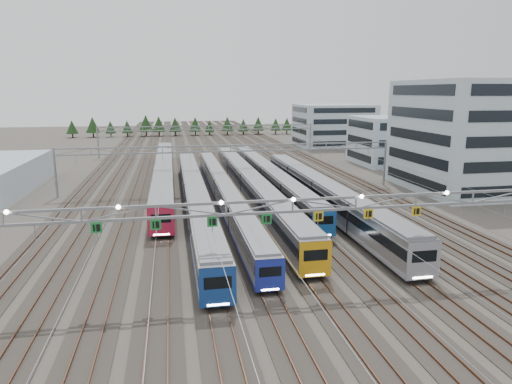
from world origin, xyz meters
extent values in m
plane|color=#47423A|center=(0.00, 0.00, 0.00)|extent=(400.00, 400.00, 0.00)
cube|color=#2D2823|center=(0.00, 100.00, 0.04)|extent=(54.00, 260.00, 0.08)
cube|color=brown|center=(-25.47, 100.00, 0.16)|extent=(0.08, 260.00, 0.16)
cube|color=brown|center=(25.47, 100.00, 0.16)|extent=(0.08, 260.00, 0.16)
cube|color=brown|center=(-0.72, 100.00, 0.16)|extent=(0.08, 260.00, 0.16)
cube|color=brown|center=(0.72, 100.00, 0.16)|extent=(0.08, 260.00, 0.16)
cube|color=black|center=(-11.25, 47.51, 0.43)|extent=(2.53, 64.34, 0.38)
cube|color=#A9ABB1|center=(-11.25, 47.51, 2.29)|extent=(2.98, 65.65, 3.35)
cube|color=black|center=(-11.25, 47.51, 2.69)|extent=(3.04, 65.33, 1.01)
cube|color=#B91C3D|center=(-11.25, 47.51, 0.88)|extent=(3.03, 65.33, 0.37)
cube|color=slate|center=(-11.25, 47.51, 4.07)|extent=(2.68, 64.34, 0.27)
cube|color=#B91C3D|center=(-11.25, 14.73, 2.29)|extent=(3.00, 0.12, 3.35)
cube|color=black|center=(-11.25, 14.70, 2.69)|extent=(2.23, 0.10, 1.01)
cube|color=white|center=(-11.25, 14.67, 0.82)|extent=(1.79, 0.06, 0.16)
cube|color=black|center=(-6.75, 28.26, 0.42)|extent=(2.40, 62.80, 0.36)
cube|color=#A9ABB1|center=(-6.75, 28.26, 2.18)|extent=(2.82, 64.08, 3.17)
cube|color=black|center=(-6.75, 28.26, 2.56)|extent=(2.88, 63.76, 0.96)
cube|color=navy|center=(-6.75, 28.26, 0.84)|extent=(2.87, 63.76, 0.35)
cube|color=slate|center=(-6.75, 28.26, 3.87)|extent=(2.54, 62.80, 0.25)
cube|color=navy|center=(-6.75, -3.73, 2.18)|extent=(2.84, 0.12, 3.17)
cube|color=black|center=(-6.75, -3.76, 2.56)|extent=(2.12, 0.10, 0.96)
cube|color=white|center=(-6.75, -3.79, 0.79)|extent=(1.69, 0.06, 0.15)
cube|color=black|center=(-2.25, 32.56, 0.40)|extent=(2.11, 67.20, 0.32)
cube|color=#A9ABB1|center=(-2.25, 32.56, 1.95)|extent=(2.48, 68.57, 2.79)
cube|color=black|center=(-2.25, 32.56, 2.28)|extent=(2.54, 68.23, 0.84)
cube|color=#1D2BA0|center=(-2.25, 32.56, 0.77)|extent=(2.53, 68.23, 0.31)
cube|color=slate|center=(-2.25, 32.56, 3.43)|extent=(2.23, 67.20, 0.22)
cube|color=#1D2BA0|center=(-2.25, -1.67, 1.95)|extent=(2.50, 0.12, 2.79)
cube|color=black|center=(-2.25, -1.70, 2.28)|extent=(1.86, 0.10, 0.84)
cube|color=white|center=(-2.25, -1.73, 0.73)|extent=(1.49, 0.06, 0.13)
cube|color=black|center=(2.25, 34.21, 0.43)|extent=(2.49, 66.42, 0.38)
cube|color=#A9ABB1|center=(2.25, 34.21, 2.25)|extent=(2.93, 67.78, 3.30)
cube|color=black|center=(2.25, 34.21, 2.65)|extent=(2.99, 67.44, 0.99)
cube|color=gold|center=(2.25, 34.21, 0.87)|extent=(2.98, 67.44, 0.37)
cube|color=slate|center=(2.25, 34.21, 4.01)|extent=(2.64, 66.42, 0.26)
cube|color=gold|center=(2.25, 0.37, 2.25)|extent=(2.95, 0.12, 3.30)
cube|color=black|center=(2.25, 0.34, 2.65)|extent=(2.20, 0.10, 0.99)
cube|color=white|center=(2.25, 0.31, 0.82)|extent=(1.76, 0.06, 0.16)
cube|color=black|center=(6.75, 40.83, 0.42)|extent=(2.38, 58.20, 0.36)
cube|color=#A9ABB1|center=(6.75, 40.83, 2.16)|extent=(2.80, 59.38, 3.15)
cube|color=black|center=(6.75, 40.83, 2.54)|extent=(2.86, 59.09, 0.95)
cube|color=#1858AD|center=(6.75, 40.83, 0.84)|extent=(2.85, 59.09, 0.35)
cube|color=slate|center=(6.75, 40.83, 3.84)|extent=(2.52, 58.20, 0.25)
cube|color=#1858AD|center=(6.75, 11.19, 2.16)|extent=(2.82, 0.12, 3.15)
cube|color=black|center=(6.75, 11.16, 2.54)|extent=(2.10, 0.10, 0.95)
cube|color=white|center=(6.75, 11.13, 0.79)|extent=(1.68, 0.06, 0.15)
cube|color=black|center=(11.25, 25.37, 0.44)|extent=(2.62, 53.60, 0.40)
cube|color=#A9ABB1|center=(11.25, 25.37, 2.36)|extent=(3.08, 54.69, 3.46)
cube|color=black|center=(11.25, 25.37, 2.77)|extent=(3.14, 54.42, 1.04)
cube|color=#8F919D|center=(11.25, 25.37, 0.90)|extent=(3.13, 54.42, 0.38)
cube|color=slate|center=(11.25, 25.37, 4.20)|extent=(2.77, 53.60, 0.27)
cube|color=#8F919D|center=(11.25, -1.93, 2.36)|extent=(3.10, 0.12, 3.46)
cube|color=black|center=(11.25, -1.96, 2.77)|extent=(2.31, 0.10, 1.04)
cube|color=white|center=(11.25, -1.99, 0.84)|extent=(1.85, 0.06, 0.16)
cube|color=gray|center=(0.00, 0.00, 7.80)|extent=(56.00, 0.22, 0.22)
cube|color=gray|center=(0.00, 0.00, 6.80)|extent=(56.00, 0.22, 0.22)
cube|color=#1A8433|center=(-15.75, -0.12, 6.30)|extent=(0.85, 0.06, 0.85)
cube|color=#1A8433|center=(-11.25, -0.12, 6.30)|extent=(0.85, 0.06, 0.85)
cube|color=#1A8433|center=(-6.75, -0.12, 6.30)|extent=(0.85, 0.06, 0.85)
cube|color=#1A8433|center=(-2.25, -0.12, 6.30)|extent=(0.85, 0.06, 0.85)
cube|color=gold|center=(2.25, -0.12, 6.30)|extent=(0.85, 0.06, 0.85)
cube|color=gold|center=(6.75, -0.12, 6.30)|extent=(0.85, 0.06, 0.85)
cube|color=gold|center=(11.25, -0.12, 6.30)|extent=(0.85, 0.06, 0.85)
cylinder|color=gray|center=(-28.00, 40.00, 4.00)|extent=(0.36, 0.36, 8.00)
cylinder|color=gray|center=(28.00, 40.00, 4.00)|extent=(0.36, 0.36, 8.00)
cube|color=gray|center=(0.00, 40.00, 7.80)|extent=(56.00, 0.22, 0.22)
cube|color=gray|center=(0.00, 40.00, 6.80)|extent=(56.00, 0.22, 0.22)
cylinder|color=gray|center=(-28.00, 85.00, 4.00)|extent=(0.36, 0.36, 8.00)
cylinder|color=gray|center=(28.00, 85.00, 4.00)|extent=(0.36, 0.36, 8.00)
cube|color=gray|center=(0.00, 85.00, 7.80)|extent=(56.00, 0.22, 0.22)
cube|color=gray|center=(0.00, 85.00, 6.80)|extent=(56.00, 0.22, 0.22)
cube|color=#A8BFC9|center=(39.52, 33.99, 9.26)|extent=(18.00, 22.00, 18.52)
cube|color=#A8BFC9|center=(39.88, 63.04, 5.47)|extent=(14.00, 16.00, 10.94)
cube|color=#A8BFC9|center=(39.98, 99.79, 6.36)|extent=(22.00, 18.00, 12.72)
cube|color=#A8BFC9|center=(-38.40, 46.39, 2.61)|extent=(10.00, 30.00, 5.22)
camera|label=1|loc=(-9.79, -35.73, 16.62)|focal=32.00mm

